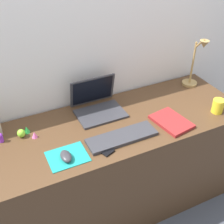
{
  "coord_description": "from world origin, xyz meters",
  "views": [
    {
      "loc": [
        -0.64,
        -1.3,
        1.85
      ],
      "look_at": [
        -0.02,
        0.0,
        0.83
      ],
      "focal_mm": 47.8,
      "sensor_mm": 36.0,
      "label": 1
    }
  ],
  "objects": [
    {
      "name": "desk_lamp",
      "position": [
        0.71,
        0.16,
        0.92
      ],
      "size": [
        0.11,
        0.16,
        0.38
      ],
      "color": "#A5844C",
      "rests_on": "desk"
    },
    {
      "name": "mousepad",
      "position": [
        -0.35,
        -0.15,
        0.74
      ],
      "size": [
        0.21,
        0.17,
        0.0
      ],
      "primitive_type": "cube",
      "color": "teal",
      "rests_on": "desk"
    },
    {
      "name": "keyboard",
      "position": [
        -0.02,
        -0.15,
        0.75
      ],
      "size": [
        0.41,
        0.13,
        0.02
      ],
      "primitive_type": "cube",
      "color": "#333338",
      "rests_on": "desk"
    },
    {
      "name": "desk",
      "position": [
        0.0,
        0.0,
        0.37
      ],
      "size": [
        1.7,
        0.61,
        0.74
      ],
      "primitive_type": "cube",
      "color": "#4C331E",
      "rests_on": "ground_plane"
    },
    {
      "name": "ground_plane",
      "position": [
        0.0,
        0.0,
        0.0
      ],
      "size": [
        6.0,
        6.0,
        0.0
      ],
      "primitive_type": "plane",
      "color": "#474C56"
    },
    {
      "name": "back_wall",
      "position": [
        0.0,
        0.34,
        0.73
      ],
      "size": [
        2.9,
        0.05,
        1.46
      ],
      "primitive_type": "cube",
      "color": "silver",
      "rests_on": "ground_plane"
    },
    {
      "name": "notebook_pad",
      "position": [
        0.32,
        -0.15,
        0.75
      ],
      "size": [
        0.21,
        0.26,
        0.02
      ],
      "primitive_type": "cube",
      "rotation": [
        0.0,
        0.0,
        0.16
      ],
      "color": "maroon",
      "rests_on": "desk"
    },
    {
      "name": "toy_figurine_lime",
      "position": [
        -0.54,
        0.12,
        0.77
      ],
      "size": [
        0.05,
        0.05,
        0.05
      ],
      "primitive_type": "ellipsoid",
      "color": "#8CDB33",
      "rests_on": "desk"
    },
    {
      "name": "toy_figurine_pink",
      "position": [
        -0.47,
        0.08,
        0.76
      ],
      "size": [
        0.03,
        0.03,
        0.04
      ],
      "primitive_type": "cone",
      "color": "pink",
      "rests_on": "desk"
    },
    {
      "name": "laptop",
      "position": [
        -0.04,
        0.18,
        0.79
      ],
      "size": [
        0.3,
        0.26,
        0.21
      ],
      "color": "#333338",
      "rests_on": "desk"
    },
    {
      "name": "toy_figurine_purple",
      "position": [
        -0.65,
        0.12,
        0.77
      ],
      "size": [
        0.03,
        0.03,
        0.06
      ],
      "color": "purple",
      "rests_on": "desk"
    },
    {
      "name": "mouse",
      "position": [
        -0.36,
        -0.17,
        0.76
      ],
      "size": [
        0.06,
        0.1,
        0.03
      ],
      "primitive_type": "ellipsoid",
      "color": "#333338",
      "rests_on": "mousepad"
    },
    {
      "name": "toy_figurine_green",
      "position": [
        -0.5,
        0.14,
        0.76
      ],
      "size": [
        0.04,
        0.04,
        0.04
      ],
      "primitive_type": "cone",
      "color": "green",
      "rests_on": "desk"
    },
    {
      "name": "coffee_mug",
      "position": [
        0.65,
        -0.18,
        0.79
      ],
      "size": [
        0.07,
        0.07,
        0.09
      ],
      "primitive_type": "cylinder",
      "color": "yellow",
      "rests_on": "desk"
    },
    {
      "name": "cell_phone",
      "position": [
        -0.16,
        -0.18,
        0.74
      ],
      "size": [
        0.11,
        0.14,
        0.01
      ],
      "primitive_type": "cube",
      "rotation": [
        0.0,
        0.0,
        0.37
      ],
      "color": "black",
      "rests_on": "desk"
    }
  ]
}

